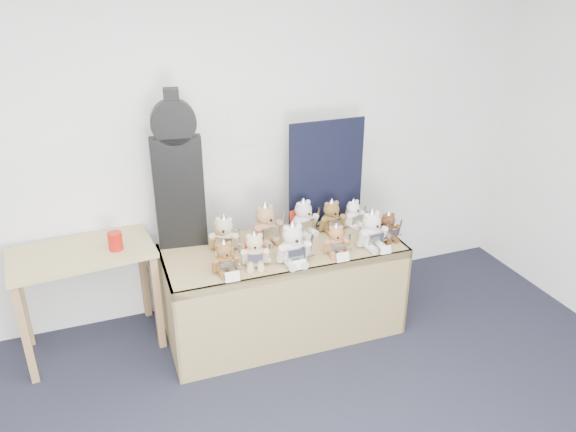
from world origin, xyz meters
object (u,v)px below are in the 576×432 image
object	(u,v)px
teddy_back_left	(225,235)
teddy_front_right	(336,241)
side_table	(84,267)
guitar_case	(178,173)
display_table	(286,270)
teddy_front_end	(388,228)
teddy_back_end	(353,214)
teddy_back_centre_right	(304,219)
teddy_front_left	(255,251)
red_cup	(115,241)
teddy_back_centre_left	(266,225)
teddy_front_far_left	(225,259)
teddy_front_far_right	(372,231)
teddy_back_far_left	(222,237)
teddy_front_centre	(293,246)
teddy_back_right	(332,218)

from	to	relation	value
teddy_back_left	teddy_front_right	bearing A→B (deg)	-4.25
side_table	guitar_case	size ratio (longest dim) A/B	0.88
display_table	teddy_front_right	size ratio (longest dim) A/B	7.01
teddy_front_end	teddy_back_end	world-z (taller)	teddy_back_end
teddy_front_end	teddy_back_centre_right	xyz separation A→B (m)	(-0.54, 0.31, 0.02)
teddy_front_left	teddy_front_right	size ratio (longest dim) A/B	1.10
teddy_back_end	teddy_front_left	bearing A→B (deg)	-174.75
red_cup	teddy_front_left	bearing A→B (deg)	-25.38
teddy_front_left	teddy_back_centre_left	xyz separation A→B (m)	(0.18, 0.31, 0.02)
guitar_case	teddy_back_left	distance (m)	0.54
teddy_front_far_left	teddy_back_centre_left	distance (m)	0.51
display_table	teddy_front_far_right	distance (m)	0.67
side_table	teddy_back_far_left	distance (m)	0.97
teddy_front_left	teddy_back_left	distance (m)	0.31
teddy_front_centre	teddy_back_far_left	xyz separation A→B (m)	(-0.40, 0.35, -0.03)
teddy_back_centre_left	teddy_back_centre_right	xyz separation A→B (m)	(0.31, 0.03, -0.01)
teddy_front_right	teddy_back_far_left	bearing A→B (deg)	167.21
teddy_front_right	teddy_front_centre	bearing A→B (deg)	-165.41
guitar_case	teddy_front_right	xyz separation A→B (m)	(0.97, -0.51, -0.45)
teddy_front_far_left	teddy_front_left	bearing A→B (deg)	3.80
display_table	teddy_front_right	xyz separation A→B (m)	(0.32, -0.15, 0.25)
teddy_front_far_right	teddy_front_left	bearing A→B (deg)	172.54
teddy_front_centre	teddy_back_centre_left	world-z (taller)	teddy_back_centre_left
teddy_front_far_right	teddy_back_end	xyz separation A→B (m)	(0.03, 0.36, -0.03)
teddy_front_right	guitar_case	bearing A→B (deg)	163.97
teddy_front_far_left	teddy_back_centre_right	distance (m)	0.79
teddy_front_right	teddy_back_centre_right	xyz separation A→B (m)	(-0.09, 0.38, 0.02)
teddy_front_right	teddy_back_far_left	world-z (taller)	teddy_back_far_left
teddy_front_centre	teddy_front_right	size ratio (longest dim) A/B	1.33
display_table	teddy_back_centre_right	distance (m)	0.42
teddy_front_far_left	teddy_front_centre	bearing A→B (deg)	-6.36
teddy_front_far_right	teddy_back_centre_left	bearing A→B (deg)	148.28
teddy_front_far_right	teddy_back_centre_right	size ratio (longest dim) A/B	1.03
red_cup	teddy_back_left	distance (m)	0.74
display_table	teddy_front_far_left	world-z (taller)	teddy_front_far_left
side_table	teddy_back_end	distance (m)	2.00
side_table	teddy_front_far_left	world-z (taller)	teddy_front_far_left
teddy_front_right	teddy_back_centre_left	size ratio (longest dim) A/B	0.75
red_cup	teddy_front_far_left	world-z (taller)	teddy_front_far_left
display_table	teddy_back_centre_right	bearing A→B (deg)	46.54
teddy_front_far_right	teddy_back_centre_left	distance (m)	0.76
display_table	teddy_back_end	xyz separation A→B (m)	(0.63, 0.22, 0.25)
teddy_back_centre_right	teddy_back_right	xyz separation A→B (m)	(0.21, -0.04, -0.01)
teddy_front_centre	red_cup	bearing A→B (deg)	157.71
red_cup	teddy_back_end	distance (m)	1.76
side_table	teddy_back_centre_left	xyz separation A→B (m)	(1.28, -0.17, 0.18)
red_cup	teddy_front_far_right	distance (m)	1.78
teddy_front_far_left	teddy_back_centre_left	world-z (taller)	teddy_back_centre_left
teddy_front_far_right	teddy_back_centre_right	world-z (taller)	teddy_front_far_right
teddy_back_end	teddy_front_end	bearing A→B (deg)	-80.42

